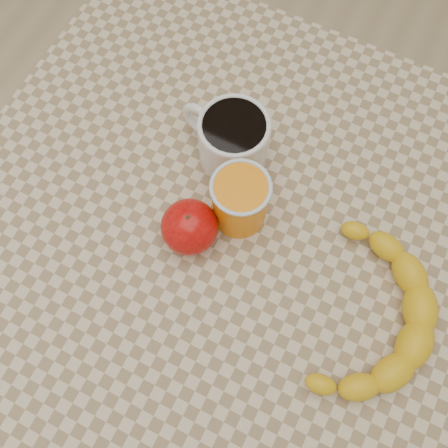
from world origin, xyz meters
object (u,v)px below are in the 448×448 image
at_px(orange_juice_glass, 240,200).
at_px(apple, 189,227).
at_px(table, 224,248).
at_px(coffee_mug, 232,138).
at_px(banana, 371,317).

relative_size(orange_juice_glass, apple, 0.98).
distance_m(table, apple, 0.13).
bearing_deg(table, coffee_mug, 111.25).
bearing_deg(banana, coffee_mug, 152.35).
xyz_separation_m(table, coffee_mug, (-0.04, 0.11, 0.13)).
xyz_separation_m(coffee_mug, banana, (0.27, -0.14, -0.02)).
height_order(coffee_mug, banana, coffee_mug).
bearing_deg(apple, table, 39.19).
relative_size(table, apple, 8.27).
xyz_separation_m(table, banana, (0.23, -0.03, 0.11)).
xyz_separation_m(coffee_mug, orange_juice_glass, (0.05, -0.08, 0.00)).
bearing_deg(table, orange_juice_glass, 73.63).
distance_m(orange_juice_glass, apple, 0.08).
xyz_separation_m(orange_juice_glass, banana, (0.22, -0.06, -0.03)).
height_order(table, banana, banana).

